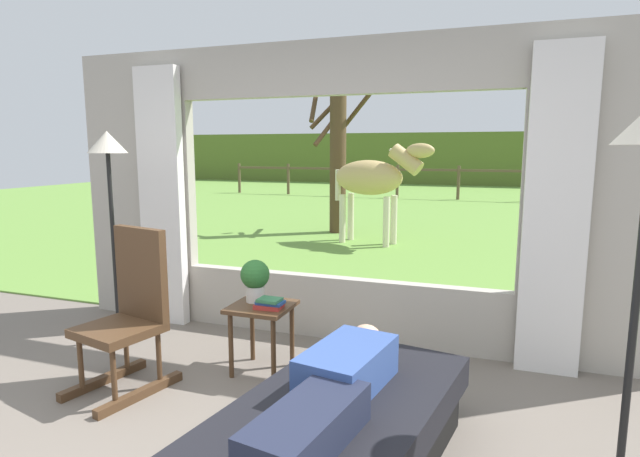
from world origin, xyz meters
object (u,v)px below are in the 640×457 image
Objects in this scene: recliner_sofa at (339,437)px; book_stack at (270,304)px; potted_plant at (255,278)px; reclining_person at (336,384)px; floor_lamp_left at (109,174)px; side_table at (262,317)px; horse at (373,179)px; pasture_tree at (338,152)px; rocking_chair at (130,311)px.

book_stack is at bearing 140.76° from recliner_sofa.
potted_plant is at bearing 145.57° from book_stack.
floor_lamp_left is at bearing 163.16° from reclining_person.
side_table is at bearing -36.87° from potted_plant.
side_table is 0.29× the size of horse.
potted_plant is at bearing 141.52° from reclining_person.
reclining_person reaches higher than recliner_sofa.
pasture_tree is at bearing 102.64° from side_table.
rocking_chair is 0.97m from book_stack.
book_stack is at bearing -6.71° from floor_lamp_left.
pasture_tree reaches higher than potted_plant.
pasture_tree is at bearing 103.32° from book_stack.
reclining_person is at bearing -80.33° from recliner_sofa.
pasture_tree is (-1.51, 6.36, 1.05)m from book_stack.
recliner_sofa is at bearing -25.54° from floor_lamp_left.
rocking_chair is 1.30m from floor_lamp_left.
recliner_sofa is 1.00× the size of horse.
potted_plant reaches higher than side_table.
potted_plant is (-1.00, 1.11, 0.18)m from reclining_person.
rocking_chair is 3.50× the size of potted_plant.
floor_lamp_left is (-2.35, 1.12, 1.24)m from recliner_sofa.
horse is (0.98, 5.17, -0.30)m from floor_lamp_left.
reclining_person is at bearing -48.16° from potted_plant.
reclining_person reaches higher than side_table.
floor_lamp_left is 6.19m from pasture_tree.
floor_lamp_left reaches higher than recliner_sofa.
reclining_person is 1.50m from potted_plant.
rocking_chair reaches higher than potted_plant.
recliner_sofa is 5.71× the size of potted_plant.
potted_plant is at bearing 142.81° from recliner_sofa.
recliner_sofa is at bearing -48.92° from book_stack.
recliner_sofa is 0.31m from reclining_person.
pasture_tree reaches higher than floor_lamp_left.
floor_lamp_left is at bearing 150.06° from rocking_chair.
reclining_person is 1.29m from book_stack.
floor_lamp_left reaches higher than rocking_chair.
recliner_sofa is 1.01× the size of floor_lamp_left.
potted_plant is at bearing -77.94° from pasture_tree.
side_table is 0.29m from potted_plant.
book_stack is (0.09, -0.06, 0.13)m from side_table.
horse is (0.31, 5.80, 0.61)m from rocking_chair.
recliner_sofa is 0.58× the size of pasture_tree.
recliner_sofa is 8.67× the size of book_stack.
rocking_chair reaches higher than book_stack.
floor_lamp_left reaches higher than horse.
recliner_sofa is at bearing -46.86° from potted_plant.
recliner_sofa is 3.51× the size of side_table.
recliner_sofa is 6.51m from horse.
floor_lamp_left is 0.99× the size of horse.
potted_plant is 1.52× the size of book_stack.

